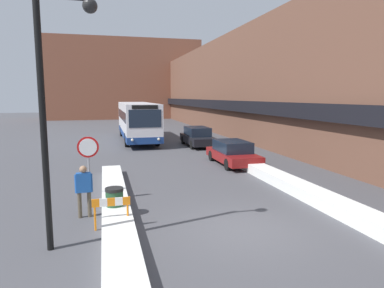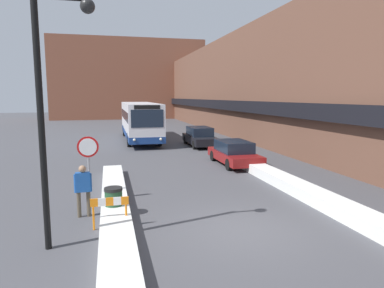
{
  "view_description": "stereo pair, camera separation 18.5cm",
  "coord_description": "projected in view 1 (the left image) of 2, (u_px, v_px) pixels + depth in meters",
  "views": [
    {
      "loc": [
        -3.9,
        -8.86,
        3.88
      ],
      "look_at": [
        -0.5,
        4.27,
        1.98
      ],
      "focal_mm": 32.0,
      "sensor_mm": 36.0,
      "label": 1
    },
    {
      "loc": [
        -3.72,
        -8.9,
        3.88
      ],
      "look_at": [
        -0.5,
        4.27,
        1.98
      ],
      "focal_mm": 32.0,
      "sensor_mm": 36.0,
      "label": 2
    }
  ],
  "objects": [
    {
      "name": "ground_plane",
      "position": [
        245.0,
        230.0,
        10.0
      ],
      "size": [
        160.0,
        160.0,
        0.0
      ],
      "primitive_type": "plane",
      "color": "#47474C"
    },
    {
      "name": "trash_bin",
      "position": [
        115.0,
        202.0,
        11.08
      ],
      "size": [
        0.59,
        0.59,
        0.95
      ],
      "color": "#234C2D",
      "rests_on": "ground_plane"
    },
    {
      "name": "stop_sign",
      "position": [
        88.0,
        155.0,
        12.32
      ],
      "size": [
        0.76,
        0.08,
        2.45
      ],
      "color": "gray",
      "rests_on": "ground_plane"
    },
    {
      "name": "parked_car_front",
      "position": [
        233.0,
        153.0,
        19.56
      ],
      "size": [
        1.87,
        4.5,
        1.35
      ],
      "color": "maroon",
      "rests_on": "ground_plane"
    },
    {
      "name": "building_backdrop_far",
      "position": [
        125.0,
        80.0,
        60.58
      ],
      "size": [
        26.0,
        8.0,
        13.59
      ],
      "color": "brown",
      "rests_on": "ground_plane"
    },
    {
      "name": "parked_car_middle",
      "position": [
        198.0,
        137.0,
        26.78
      ],
      "size": [
        1.86,
        4.69,
        1.49
      ],
      "color": "black",
      "rests_on": "ground_plane"
    },
    {
      "name": "city_bus",
      "position": [
        137.0,
        120.0,
        30.03
      ],
      "size": [
        2.67,
        12.06,
        3.3
      ],
      "color": "silver",
      "rests_on": "ground_plane"
    },
    {
      "name": "street_lamp",
      "position": [
        54.0,
        94.0,
        8.26
      ],
      "size": [
        1.46,
        0.36,
        6.33
      ],
      "color": "black",
      "rests_on": "ground_plane"
    },
    {
      "name": "snow_bank_left",
      "position": [
        116.0,
        207.0,
        11.47
      ],
      "size": [
        0.9,
        12.57,
        0.36
      ],
      "color": "silver",
      "rests_on": "ground_plane"
    },
    {
      "name": "pedestrian",
      "position": [
        84.0,
        186.0,
        10.93
      ],
      "size": [
        0.55,
        0.24,
        1.7
      ],
      "rotation": [
        0.0,
        0.0,
        0.07
      ],
      "color": "brown",
      "rests_on": "ground_plane"
    },
    {
      "name": "building_row_right",
      "position": [
        243.0,
        87.0,
        34.81
      ],
      "size": [
        5.5,
        60.0,
        9.71
      ],
      "color": "brown",
      "rests_on": "ground_plane"
    },
    {
      "name": "snow_bank_right",
      "position": [
        298.0,
        188.0,
        13.78
      ],
      "size": [
        0.9,
        13.82,
        0.46
      ],
      "color": "silver",
      "rests_on": "ground_plane"
    },
    {
      "name": "construction_barricade",
      "position": [
        111.0,
        207.0,
        9.99
      ],
      "size": [
        1.1,
        0.06,
        0.94
      ],
      "color": "orange",
      "rests_on": "ground_plane"
    }
  ]
}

